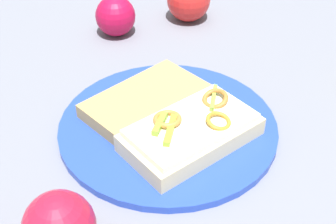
# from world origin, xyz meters

# --- Properties ---
(ground_plane) EXTENTS (2.00, 2.00, 0.00)m
(ground_plane) POSITION_xyz_m (0.00, 0.00, 0.00)
(ground_plane) COLOR slate
(ground_plane) RESTS_ON ground
(plate) EXTENTS (0.30, 0.30, 0.01)m
(plate) POSITION_xyz_m (0.00, 0.00, 0.01)
(plate) COLOR #2443BB
(plate) RESTS_ON ground_plane
(sandwich) EXTENTS (0.20, 0.17, 0.05)m
(sandwich) POSITION_xyz_m (-0.02, -0.04, 0.03)
(sandwich) COLOR beige
(sandwich) RESTS_ON plate
(bread_slice_side) EXTENTS (0.20, 0.16, 0.02)m
(bread_slice_side) POSITION_xyz_m (0.02, 0.04, 0.02)
(bread_slice_side) COLOR tan
(bread_slice_side) RESTS_ON plate
(apple_0) EXTENTS (0.10, 0.10, 0.07)m
(apple_0) POSITION_xyz_m (0.21, 0.19, 0.04)
(apple_0) COLOR #AC0D36
(apple_0) RESTS_ON ground_plane
(apple_1) EXTENTS (0.11, 0.11, 0.08)m
(apple_1) POSITION_xyz_m (0.31, 0.09, 0.04)
(apple_1) COLOR red
(apple_1) RESTS_ON ground_plane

